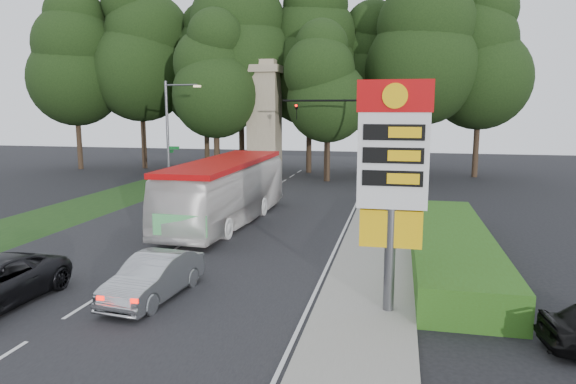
% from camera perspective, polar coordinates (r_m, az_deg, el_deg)
% --- Properties ---
extents(ground, '(120.00, 120.00, 0.00)m').
position_cam_1_polar(ground, '(17.03, -22.70, -12.32)').
color(ground, black).
rests_on(ground, ground).
extents(road_surface, '(14.00, 80.00, 0.02)m').
position_cam_1_polar(road_surface, '(27.25, -8.20, -3.63)').
color(road_surface, black).
rests_on(road_surface, ground).
extents(sidewalk_right, '(3.00, 80.00, 0.12)m').
position_cam_1_polar(sidewalk_right, '(25.59, 10.00, -4.41)').
color(sidewalk_right, gray).
rests_on(sidewalk_right, ground).
extents(grass_verge_left, '(5.00, 50.00, 0.02)m').
position_cam_1_polar(grass_verge_left, '(36.67, -18.92, -0.71)').
color(grass_verge_left, '#193814').
rests_on(grass_verge_left, ground).
extents(hedge, '(3.00, 14.00, 1.20)m').
position_cam_1_polar(hedge, '(21.67, 17.58, -5.75)').
color(hedge, '#2C5416').
rests_on(hedge, ground).
extents(gas_station_pylon, '(2.10, 0.45, 6.85)m').
position_cam_1_polar(gas_station_pylon, '(14.95, 11.57, 2.91)').
color(gas_station_pylon, '#59595E').
rests_on(gas_station_pylon, ground).
extents(traffic_signal_mast, '(6.10, 0.35, 7.20)m').
position_cam_1_polar(traffic_signal_mast, '(37.07, 6.58, 7.09)').
color(traffic_signal_mast, black).
rests_on(traffic_signal_mast, ground).
extents(streetlight_signs, '(2.75, 0.98, 8.00)m').
position_cam_1_polar(streetlight_signs, '(38.55, -12.95, 6.65)').
color(streetlight_signs, '#59595E').
rests_on(streetlight_signs, ground).
extents(monument, '(3.00, 3.00, 10.05)m').
position_cam_1_polar(monument, '(44.35, -2.63, 8.05)').
color(monument, gray).
rests_on(monument, ground).
extents(tree_far_west, '(8.96, 8.96, 17.60)m').
position_cam_1_polar(tree_far_west, '(55.75, -22.69, 13.36)').
color(tree_far_west, '#2D2116').
rests_on(tree_far_west, ground).
extents(tree_west_mid, '(9.80, 9.80, 19.25)m').
position_cam_1_polar(tree_west_mid, '(54.46, -16.15, 14.87)').
color(tree_west_mid, '#2D2116').
rests_on(tree_west_mid, ground).
extents(tree_west_near, '(8.40, 8.40, 16.50)m').
position_cam_1_polar(tree_west_near, '(53.64, -9.21, 13.41)').
color(tree_west_near, '#2D2116').
rests_on(tree_west_near, ground).
extents(tree_center_left, '(10.08, 10.08, 19.80)m').
position_cam_1_polar(tree_center_left, '(48.43, -5.32, 16.33)').
color(tree_center_left, '#2D2116').
rests_on(tree_center_left, ground).
extents(tree_center_right, '(9.24, 9.24, 18.15)m').
position_cam_1_polar(tree_center_right, '(48.84, 2.40, 15.12)').
color(tree_center_right, '#2D2116').
rests_on(tree_center_right, ground).
extents(tree_east_near, '(8.12, 8.12, 15.95)m').
position_cam_1_polar(tree_east_near, '(50.11, 8.59, 13.34)').
color(tree_east_near, '#2D2116').
rests_on(tree_east_near, ground).
extents(tree_east_mid, '(9.52, 9.52, 18.70)m').
position_cam_1_polar(tree_east_mid, '(46.20, 14.74, 15.58)').
color(tree_east_mid, '#2D2116').
rests_on(tree_east_mid, ground).
extents(tree_far_east, '(8.68, 8.68, 17.05)m').
position_cam_1_polar(tree_far_east, '(48.51, 20.68, 13.79)').
color(tree_far_east, '#2D2116').
rests_on(tree_far_east, ground).
extents(tree_monument_left, '(7.28, 7.28, 14.30)m').
position_cam_1_polar(tree_monument_left, '(44.67, -8.09, 12.57)').
color(tree_monument_left, '#2D2116').
rests_on(tree_monument_left, ground).
extents(tree_monument_right, '(6.72, 6.72, 13.20)m').
position_cam_1_polar(tree_monument_right, '(42.81, 4.45, 11.88)').
color(tree_monument_right, '#2D2116').
rests_on(tree_monument_right, ground).
extents(transit_bus, '(3.36, 12.26, 3.38)m').
position_cam_1_polar(transit_bus, '(27.28, -6.88, 0.01)').
color(transit_bus, white).
rests_on(transit_bus, ground).
extents(sedan_silver, '(1.88, 4.42, 1.42)m').
position_cam_1_polar(sedan_silver, '(17.22, -14.70, -9.13)').
color(sedan_silver, '#9C9FA3').
rests_on(sedan_silver, ground).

